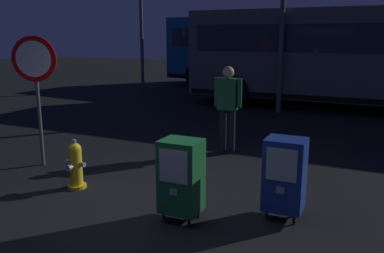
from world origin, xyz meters
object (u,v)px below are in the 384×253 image
at_px(fire_hydrant, 76,165).
at_px(bus_near, 366,53).
at_px(newspaper_box_secondary, 285,174).
at_px(pedestrian, 228,105).
at_px(stop_sign, 35,74).
at_px(newspaper_box_primary, 181,176).
at_px(bus_far, 289,48).

bearing_deg(fire_hydrant, bus_near, 68.30).
bearing_deg(newspaper_box_secondary, pedestrian, 123.62).
xyz_separation_m(fire_hydrant, stop_sign, (-1.28, 0.63, 1.25)).
xyz_separation_m(newspaper_box_secondary, pedestrian, (-1.64, 2.47, 0.38)).
relative_size(newspaper_box_primary, bus_near, 0.10).
height_order(bus_near, bus_far, same).
relative_size(newspaper_box_secondary, bus_far, 0.10).
xyz_separation_m(fire_hydrant, newspaper_box_primary, (1.91, -0.32, 0.22)).
relative_size(newspaper_box_secondary, pedestrian, 0.61).
relative_size(newspaper_box_secondary, bus_near, 0.10).
distance_m(pedestrian, bus_near, 6.52).
bearing_deg(stop_sign, newspaper_box_secondary, -4.83).
distance_m(fire_hydrant, bus_near, 9.61).
xyz_separation_m(stop_sign, bus_near, (4.80, 8.22, 0.11)).
bearing_deg(bus_far, fire_hydrant, -85.60).
xyz_separation_m(newspaper_box_primary, newspaper_box_secondary, (1.13, 0.59, 0.00)).
bearing_deg(bus_near, bus_far, 129.61).
relative_size(pedestrian, bus_near, 0.16).
xyz_separation_m(fire_hydrant, bus_far, (0.47, 12.63, 1.36)).
height_order(newspaper_box_secondary, stop_sign, stop_sign).
xyz_separation_m(newspaper_box_secondary, bus_far, (-2.56, 12.37, 1.14)).
relative_size(newspaper_box_primary, bus_far, 0.10).
bearing_deg(pedestrian, stop_sign, -141.86).
relative_size(fire_hydrant, bus_far, 0.07).
bearing_deg(bus_far, newspaper_box_primary, -77.14).
bearing_deg(pedestrian, newspaper_box_secondary, -56.38).
bearing_deg(stop_sign, newspaper_box_primary, -16.58).
xyz_separation_m(newspaper_box_primary, pedestrian, (-0.51, 3.05, 0.38)).
bearing_deg(newspaper_box_secondary, newspaper_box_primary, -152.50).
bearing_deg(bus_far, newspaper_box_secondary, -71.77).
height_order(fire_hydrant, bus_near, bus_near).
distance_m(newspaper_box_primary, bus_far, 13.08).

